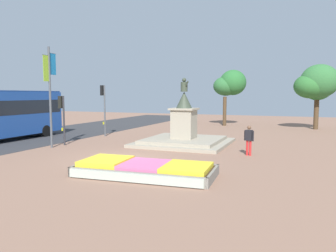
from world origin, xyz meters
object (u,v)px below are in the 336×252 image
(traffic_light_mid_block, at_px, (62,111))
(pedestrian_with_handbag, at_px, (249,138))
(statue_monument, at_px, (184,133))
(traffic_light_far_corner, at_px, (104,102))
(flower_planter, at_px, (144,169))
(banner_pole, at_px, (50,92))

(traffic_light_mid_block, relative_size, pedestrian_with_handbag, 1.96)
(statue_monument, xyz_separation_m, pedestrian_with_handbag, (4.63, -2.58, 0.22))
(pedestrian_with_handbag, bearing_deg, traffic_light_far_corner, 160.74)
(traffic_light_mid_block, bearing_deg, traffic_light_far_corner, 90.67)
(flower_planter, bearing_deg, banner_pole, 153.36)
(pedestrian_with_handbag, bearing_deg, flower_planter, -118.58)
(statue_monument, relative_size, traffic_light_far_corner, 1.45)
(traffic_light_far_corner, xyz_separation_m, banner_pole, (0.09, -6.07, 0.73))
(traffic_light_far_corner, xyz_separation_m, pedestrian_with_handbag, (11.92, -4.17, -1.82))
(traffic_light_far_corner, relative_size, pedestrian_with_handbag, 2.46)
(flower_planter, height_order, traffic_light_mid_block, traffic_light_mid_block)
(traffic_light_far_corner, distance_m, banner_pole, 6.12)
(statue_monument, relative_size, pedestrian_with_handbag, 3.57)
(traffic_light_mid_block, relative_size, banner_pole, 0.52)
(traffic_light_mid_block, bearing_deg, pedestrian_with_handbag, 3.91)
(pedestrian_with_handbag, bearing_deg, statue_monument, 150.90)
(traffic_light_mid_block, distance_m, traffic_light_far_corner, 5.00)
(banner_pole, bearing_deg, pedestrian_with_handbag, 9.17)
(statue_monument, xyz_separation_m, traffic_light_far_corner, (-7.29, 1.59, 2.04))
(flower_planter, xyz_separation_m, pedestrian_with_handbag, (3.36, 6.16, 0.69))
(flower_planter, relative_size, statue_monument, 1.00)
(flower_planter, bearing_deg, traffic_light_mid_block, 147.82)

